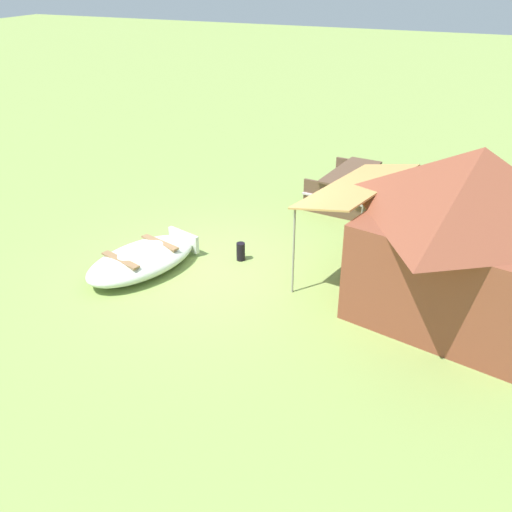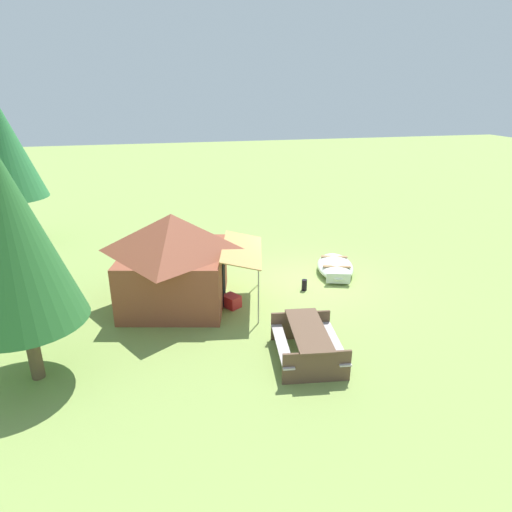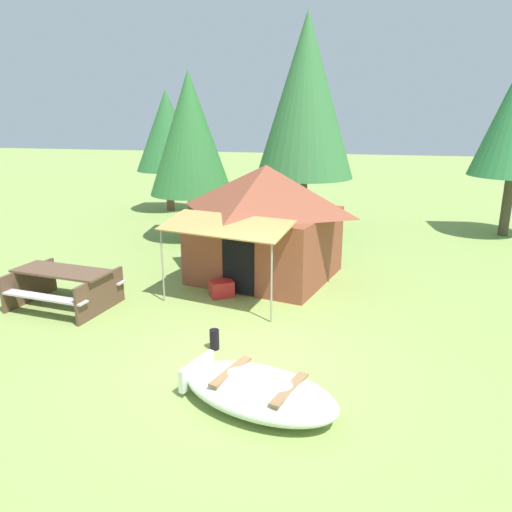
{
  "view_description": "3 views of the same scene",
  "coord_description": "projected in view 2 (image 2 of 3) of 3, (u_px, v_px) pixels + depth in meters",
  "views": [
    {
      "loc": [
        8.2,
        4.22,
        5.1
      ],
      "look_at": [
        0.54,
        0.97,
        0.74
      ],
      "focal_mm": 40.27,
      "sensor_mm": 36.0,
      "label": 1
    },
    {
      "loc": [
        -12.33,
        4.54,
        5.9
      ],
      "look_at": [
        0.34,
        1.55,
        0.94
      ],
      "focal_mm": 31.1,
      "sensor_mm": 36.0,
      "label": 2
    },
    {
      "loc": [
        1.81,
        -7.01,
        3.86
      ],
      "look_at": [
        -0.15,
        1.83,
        1.19
      ],
      "focal_mm": 34.7,
      "sensor_mm": 36.0,
      "label": 3
    }
  ],
  "objects": [
    {
      "name": "canvas_cabin_tent",
      "position": [
        174.0,
        258.0,
        12.52
      ],
      "size": [
        3.79,
        4.54,
        2.68
      ],
      "color": "brown",
      "rests_on": "ground_plane"
    },
    {
      "name": "picnic_table",
      "position": [
        308.0,
        340.0,
        10.14
      ],
      "size": [
        2.16,
        1.72,
        0.79
      ],
      "color": "brown",
      "rests_on": "ground_plane"
    },
    {
      "name": "cooler_box",
      "position": [
        231.0,
        301.0,
        12.68
      ],
      "size": [
        0.61,
        0.58,
        0.35
      ],
      "primitive_type": "cube",
      "rotation": [
        0.0,
        0.0,
        0.58
      ],
      "color": "red",
      "rests_on": "ground_plane"
    },
    {
      "name": "ground_plane",
      "position": [
        305.0,
        283.0,
        14.29
      ],
      "size": [
        80.0,
        80.0,
        0.0
      ],
      "primitive_type": "plane",
      "color": "#839C4D"
    },
    {
      "name": "fuel_can",
      "position": [
        304.0,
        285.0,
        13.72
      ],
      "size": [
        0.18,
        0.18,
        0.35
      ],
      "primitive_type": "cylinder",
      "rotation": [
        0.0,
        0.0,
        0.08
      ],
      "color": "black",
      "rests_on": "ground_plane"
    },
    {
      "name": "beached_rowboat",
      "position": [
        335.0,
        266.0,
        14.99
      ],
      "size": [
        2.51,
        1.81,
        0.44
      ],
      "color": "silver",
      "rests_on": "ground_plane"
    },
    {
      "name": "pine_tree_side",
      "position": [
        10.0,
        238.0,
        8.51
      ],
      "size": [
        2.5,
        2.5,
        5.01
      ],
      "color": "brown",
      "rests_on": "ground_plane"
    },
    {
      "name": "pine_tree_back_left",
      "position": [
        4.0,
        149.0,
        16.5
      ],
      "size": [
        2.63,
        2.63,
        5.61
      ],
      "color": "#463F2E",
      "rests_on": "ground_plane"
    }
  ]
}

